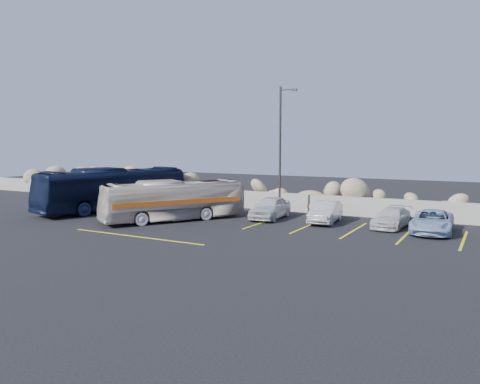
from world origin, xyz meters
The scene contains 11 objects.
ground centered at (0.00, 0.00, 0.00)m, with size 90.00×90.00×0.00m, color black.
seawall centered at (0.00, 12.00, 0.60)m, with size 60.00×0.40×1.20m, color #98968B.
riprap_pile centered at (0.00, 13.20, 1.30)m, with size 54.00×2.80×2.60m, color tan, non-canonical shape.
parking_lines centered at (4.64, 5.57, 0.01)m, with size 18.16×9.36×0.01m.
lamppost centered at (2.56, 9.50, 4.30)m, with size 1.14×0.18×8.00m.
vintage_bus centered at (-2.32, 5.05, 1.20)m, with size 2.01×8.60×2.40m, color beige.
tour_coach centered at (-8.47, 6.44, 1.46)m, with size 2.46×10.51×2.93m, color #0F1733.
car_a centered at (2.36, 8.43, 0.68)m, with size 1.60×3.97×1.35m, color silver.
car_b centered at (5.78, 8.66, 0.61)m, with size 1.29×3.70×1.22m, color #B9B9BE.
car_c centered at (9.44, 8.86, 0.53)m, with size 1.48×3.64×1.06m, color silver.
car_d centered at (11.55, 8.27, 0.58)m, with size 1.94×4.20×1.17m, color #94ADD3.
Camera 1 is at (14.36, -17.03, 4.51)m, focal length 35.00 mm.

